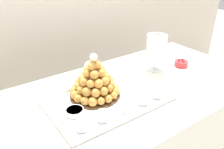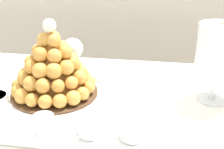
# 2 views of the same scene
# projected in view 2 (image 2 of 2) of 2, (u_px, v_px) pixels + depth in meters

# --- Properties ---
(buffet_table) EXTENTS (1.64, 0.82, 0.76)m
(buffet_table) POSITION_uv_depth(u_px,v_px,m) (117.00, 139.00, 0.98)
(buffet_table) COLOR brown
(buffet_table) RESTS_ON ground_plane
(serving_tray) EXTENTS (0.63, 0.40, 0.02)m
(serving_tray) POSITION_uv_depth(u_px,v_px,m) (59.00, 107.00, 0.93)
(serving_tray) COLOR white
(serving_tray) RESTS_ON buffet_table
(croquembouche) EXTENTS (0.28, 0.28, 0.24)m
(croquembouche) POSITION_uv_depth(u_px,v_px,m) (53.00, 68.00, 0.96)
(croquembouche) COLOR #4C331E
(croquembouche) RESTS_ON serving_tray
(dessert_cup_centre) EXTENTS (0.05, 0.05, 0.05)m
(dessert_cup_centre) POSITION_uv_depth(u_px,v_px,m) (44.00, 124.00, 0.80)
(dessert_cup_centre) COLOR silver
(dessert_cup_centre) RESTS_ON serving_tray
(dessert_cup_mid_right) EXTENTS (0.06, 0.06, 0.06)m
(dessert_cup_mid_right) POSITION_uv_depth(u_px,v_px,m) (90.00, 125.00, 0.78)
(dessert_cup_mid_right) COLOR silver
(dessert_cup_mid_right) RESTS_ON serving_tray
(dessert_cup_right) EXTENTS (0.06, 0.06, 0.06)m
(dessert_cup_right) POSITION_uv_depth(u_px,v_px,m) (132.00, 129.00, 0.77)
(dessert_cup_right) COLOR silver
(dessert_cup_right) RESTS_ON serving_tray
(macaron_goblet) EXTENTS (0.13, 0.13, 0.25)m
(macaron_goblet) POSITION_uv_depth(u_px,v_px,m) (218.00, 53.00, 0.92)
(macaron_goblet) COLOR white
(macaron_goblet) RESTS_ON buffet_table
(wine_glass) EXTENTS (0.07, 0.07, 0.16)m
(wine_glass) POSITION_uv_depth(u_px,v_px,m) (73.00, 50.00, 1.04)
(wine_glass) COLOR silver
(wine_glass) RESTS_ON buffet_table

